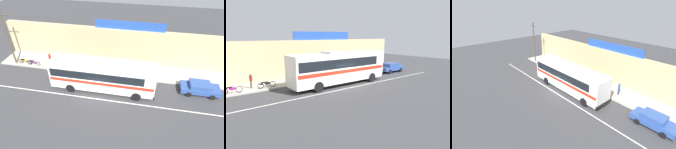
{
  "view_description": "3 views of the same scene",
  "coord_description": "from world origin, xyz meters",
  "views": [
    {
      "loc": [
        4.44,
        -15.38,
        14.63
      ],
      "look_at": [
        1.02,
        2.18,
        1.33
      ],
      "focal_mm": 30.53,
      "sensor_mm": 36.0,
      "label": 1
    },
    {
      "loc": [
        -13.28,
        -16.05,
        5.43
      ],
      "look_at": [
        0.26,
        1.39,
        1.07
      ],
      "focal_mm": 32.02,
      "sensor_mm": 36.0,
      "label": 2
    },
    {
      "loc": [
        15.24,
        -12.88,
        11.62
      ],
      "look_at": [
        -1.9,
        1.97,
        1.36
      ],
      "focal_mm": 27.25,
      "sensor_mm": 36.0,
      "label": 3
    }
  ],
  "objects": [
    {
      "name": "parked_car",
      "position": [
        10.99,
        2.4,
        0.74
      ],
      "size": [
        4.24,
        1.91,
        1.37
      ],
      "color": "#2D4C93",
      "rests_on": "ground_plane"
    },
    {
      "name": "ground_plane",
      "position": [
        0.0,
        0.0,
        0.0
      ],
      "size": [
        70.0,
        70.0,
        0.0
      ],
      "primitive_type": "plane",
      "color": "#3A3A3D"
    },
    {
      "name": "pedestrian_near_shop",
      "position": [
        1.61,
        5.79,
        1.16
      ],
      "size": [
        0.3,
        0.48,
        1.75
      ],
      "color": "brown",
      "rests_on": "sidewalk_slab"
    },
    {
      "name": "intercity_bus",
      "position": [
        0.09,
        1.02,
        2.07
      ],
      "size": [
        11.63,
        2.64,
        3.78
      ],
      "color": "white",
      "rests_on": "ground_plane"
    },
    {
      "name": "storefront_facade",
      "position": [
        0.0,
        7.35,
        2.4
      ],
      "size": [
        30.0,
        0.7,
        4.8
      ],
      "primitive_type": "cube",
      "color": "tan",
      "rests_on": "ground_plane"
    },
    {
      "name": "motorcycle_green",
      "position": [
        -10.18,
        3.9,
        0.57
      ],
      "size": [
        1.85,
        0.56,
        0.94
      ],
      "color": "black",
      "rests_on": "sidewalk_slab"
    },
    {
      "name": "sidewalk_slab",
      "position": [
        0.0,
        5.2,
        0.07
      ],
      "size": [
        30.0,
        3.6,
        0.14
      ],
      "primitive_type": "cube",
      "color": "#A8A399",
      "rests_on": "ground_plane"
    },
    {
      "name": "utility_pole",
      "position": [
        -12.84,
        3.89,
        3.96
      ],
      "size": [
        1.6,
        0.22,
        7.38
      ],
      "color": "brown",
      "rests_on": "sidewalk_slab"
    },
    {
      "name": "road_center_stripe",
      "position": [
        0.0,
        -0.8,
        0.0
      ],
      "size": [
        30.0,
        0.14,
        0.01
      ],
      "primitive_type": "cube",
      "color": "silver",
      "rests_on": "ground_plane"
    },
    {
      "name": "storefront_billboard",
      "position": [
        2.27,
        7.35,
        5.35
      ],
      "size": [
        8.93,
        0.12,
        1.1
      ],
      "primitive_type": "cube",
      "color": "#234CAD",
      "rests_on": "storefront_facade"
    },
    {
      "name": "pedestrian_far_right",
      "position": [
        -8.2,
        4.87,
        1.04
      ],
      "size": [
        0.3,
        0.48,
        1.56
      ],
      "color": "brown",
      "rests_on": "sidewalk_slab"
    },
    {
      "name": "pedestrian_by_curb",
      "position": [
        5.47,
        4.87,
        1.15
      ],
      "size": [
        0.3,
        0.48,
        1.72
      ],
      "color": "navy",
      "rests_on": "sidewalk_slab"
    },
    {
      "name": "motorcycle_black",
      "position": [
        -11.56,
        4.0,
        0.57
      ],
      "size": [
        1.91,
        0.56,
        0.94
      ],
      "color": "black",
      "rests_on": "sidewalk_slab"
    },
    {
      "name": "motorcycle_purple",
      "position": [
        -6.94,
        4.01,
        0.57
      ],
      "size": [
        1.86,
        0.56,
        0.94
      ],
      "color": "black",
      "rests_on": "sidewalk_slab"
    }
  ]
}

